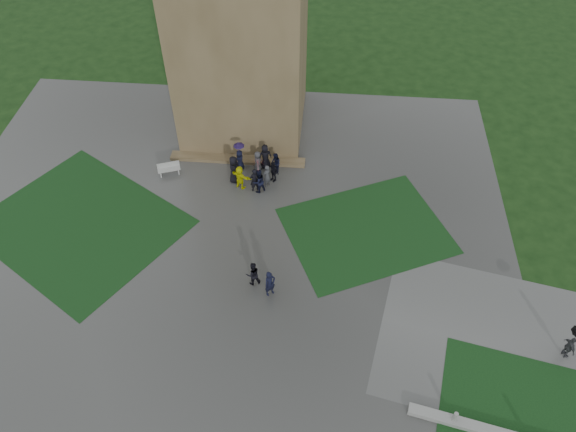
# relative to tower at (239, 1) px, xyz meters

# --- Properties ---
(ground) EXTENTS (120.00, 120.00, 0.00)m
(ground) POSITION_rel_tower_xyz_m (0.00, -15.00, -9.00)
(ground) COLOR black
(plaza) EXTENTS (34.00, 34.00, 0.02)m
(plaza) POSITION_rel_tower_xyz_m (0.00, -13.00, -8.99)
(plaza) COLOR #383936
(plaza) RESTS_ON ground
(lawn_inset_left) EXTENTS (14.10, 13.46, 0.01)m
(lawn_inset_left) POSITION_rel_tower_xyz_m (-8.50, -11.00, -8.97)
(lawn_inset_left) COLOR black
(lawn_inset_left) RESTS_ON plaza
(lawn_inset_right) EXTENTS (11.12, 10.15, 0.01)m
(lawn_inset_right) POSITION_rel_tower_xyz_m (8.50, -10.00, -8.97)
(lawn_inset_right) COLOR black
(lawn_inset_right) RESTS_ON plaza
(tower) EXTENTS (8.00, 8.00, 18.00)m
(tower) POSITION_rel_tower_xyz_m (0.00, 0.00, 0.00)
(tower) COLOR brown
(tower) RESTS_ON ground
(tower_plinth) EXTENTS (9.00, 0.80, 0.22)m
(tower_plinth) POSITION_rel_tower_xyz_m (0.00, -4.40, -8.87)
(tower_plinth) COLOR brown
(tower_plinth) RESTS_ON plaza
(bench) EXTENTS (1.51, 0.92, 0.83)m
(bench) POSITION_rel_tower_xyz_m (-4.23, -6.07, -8.55)
(bench) COLOR #ADAEA9
(bench) RESTS_ON plaza
(visitor_cluster) EXTENTS (3.40, 3.24, 2.55)m
(visitor_cluster) POSITION_rel_tower_xyz_m (1.30, -6.22, -7.99)
(visitor_cluster) COLOR black
(visitor_cluster) RESTS_ON plaza
(pedestrian_mid) EXTENTS (0.75, 0.72, 1.73)m
(pedestrian_mid) POSITION_rel_tower_xyz_m (3.34, -14.98, -8.12)
(pedestrian_mid) COLOR black
(pedestrian_mid) RESTS_ON plaza
(pedestrian_near) EXTENTS (0.88, 0.70, 1.58)m
(pedestrian_near) POSITION_rel_tower_xyz_m (2.35, -14.36, -8.19)
(pedestrian_near) COLOR black
(pedestrian_near) RESTS_ON plaza
(pedestrian_path) EXTENTS (0.73, 0.95, 2.29)m
(pedestrian_path) POSITION_rel_tower_xyz_m (18.10, -17.43, -7.80)
(pedestrian_path) COLOR #3D3D42
(pedestrian_path) RESTS_ON path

